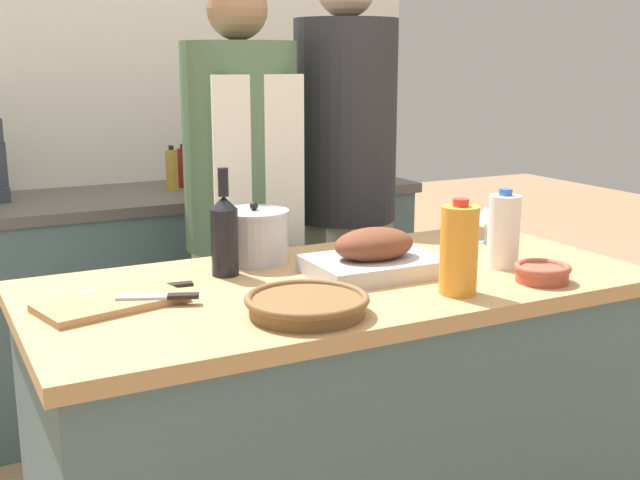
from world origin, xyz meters
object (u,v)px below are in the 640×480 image
object	(u,v)px
knife_paring	(161,296)
condiment_bottle_tall	(183,167)
juice_jug	(459,250)
wine_glass_left	(486,215)
knife_chef	(141,289)
wine_bottle_green	(225,233)
stock_pot	(254,236)
condiment_bottle_short	(349,161)
wicker_basket	(307,304)
cutting_board	(111,303)
milk_jug	(504,231)
mixing_bowl	(542,272)
roasting_pan	(373,256)
condiment_bottle_extra	(172,170)
person_cook_aproned	(242,213)
person_cook_guest	(345,185)

from	to	relation	value
knife_paring	condiment_bottle_tall	distance (m)	1.57
juice_jug	wine_glass_left	size ratio (longest dim) A/B	2.03
wine_glass_left	knife_chef	distance (m)	1.10
juice_jug	condiment_bottle_tall	world-z (taller)	juice_jug
wine_bottle_green	knife_paring	bearing A→B (deg)	-141.58
stock_pot	wine_bottle_green	size ratio (longest dim) A/B	0.68
knife_paring	condiment_bottle_short	world-z (taller)	condiment_bottle_short
wine_glass_left	condiment_bottle_tall	bearing A→B (deg)	113.09
wicker_basket	juice_jug	xyz separation A→B (m)	(0.40, -0.02, 0.08)
wine_bottle_green	condiment_bottle_tall	bearing A→B (deg)	76.62
wicker_basket	knife_paring	world-z (taller)	wicker_basket
cutting_board	knife_chef	bearing A→B (deg)	46.75
juice_jug	knife_chef	world-z (taller)	juice_jug
wicker_basket	milk_jug	world-z (taller)	milk_jug
wicker_basket	knife_paring	size ratio (longest dim) A/B	1.50
wine_glass_left	knife_paring	xyz separation A→B (m)	(-1.09, -0.18, -0.06)
knife_chef	condiment_bottle_short	xyz separation A→B (m)	(1.28, 1.23, 0.10)
juice_jug	knife_paring	size ratio (longest dim) A/B	1.25
stock_pot	mixing_bowl	distance (m)	0.78
roasting_pan	knife_paring	size ratio (longest dim) A/B	1.87
condiment_bottle_tall	condiment_bottle_short	xyz separation A→B (m)	(0.74, -0.09, -0.01)
wine_bottle_green	milk_jug	bearing A→B (deg)	-20.84
stock_pot	knife_chef	world-z (taller)	stock_pot
cutting_board	milk_jug	distance (m)	1.05
condiment_bottle_tall	roasting_pan	bearing A→B (deg)	-88.25
milk_jug	knife_paring	bearing A→B (deg)	174.65
mixing_bowl	milk_jug	distance (m)	0.18
mixing_bowl	condiment_bottle_short	xyz separation A→B (m)	(0.35, 1.63, 0.08)
roasting_pan	cutting_board	size ratio (longest dim) A/B	0.98
cutting_board	wine_bottle_green	distance (m)	0.37
knife_paring	condiment_bottle_extra	world-z (taller)	condiment_bottle_extra
cutting_board	condiment_bottle_tall	bearing A→B (deg)	65.89
juice_jug	condiment_bottle_extra	world-z (taller)	juice_jug
juice_jug	condiment_bottle_extra	distance (m)	1.64
condiment_bottle_tall	condiment_bottle_short	world-z (taller)	condiment_bottle_tall
knife_paring	condiment_bottle_extra	xyz separation A→B (m)	(0.46, 1.39, 0.09)
wine_glass_left	person_cook_aproned	size ratio (longest dim) A/B	0.07
person_cook_guest	stock_pot	bearing A→B (deg)	-144.28
condiment_bottle_short	stock_pot	bearing A→B (deg)	-129.95
stock_pot	cutting_board	bearing A→B (deg)	-152.98
mixing_bowl	person_cook_guest	size ratio (longest dim) A/B	0.08
wicker_basket	condiment_bottle_extra	bearing A→B (deg)	83.16
wicker_basket	knife_chef	distance (m)	0.46
milk_jug	person_cook_guest	distance (m)	0.86
roasting_pan	juice_jug	bearing A→B (deg)	-70.40
cutting_board	knife_paring	xyz separation A→B (m)	(0.10, -0.04, 0.01)
mixing_bowl	condiment_bottle_extra	xyz separation A→B (m)	(-0.46, 1.65, 0.09)
mixing_bowl	person_cook_aproned	distance (m)	1.05
wine_bottle_green	condiment_bottle_tall	size ratio (longest dim) A/B	1.58
juice_jug	wine_glass_left	distance (m)	0.59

